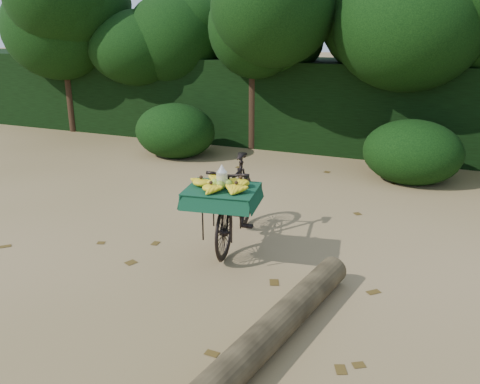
% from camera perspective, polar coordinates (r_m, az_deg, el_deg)
% --- Properties ---
extents(ground, '(80.00, 80.00, 0.00)m').
position_cam_1_polar(ground, '(5.46, -1.66, -9.55)').
color(ground, tan).
rests_on(ground, ground).
extents(vendor_bicycle, '(0.88, 1.86, 1.06)m').
position_cam_1_polar(vendor_bicycle, '(6.07, -0.55, -0.95)').
color(vendor_bicycle, black).
rests_on(vendor_bicycle, ground).
extents(fallen_log, '(0.97, 3.86, 0.28)m').
position_cam_1_polar(fallen_log, '(3.94, -1.14, -19.58)').
color(fallen_log, brown).
rests_on(fallen_log, ground).
extents(hedge_backdrop, '(26.00, 1.80, 1.80)m').
position_cam_1_polar(hedge_backdrop, '(10.99, 11.97, 9.51)').
color(hedge_backdrop, black).
rests_on(hedge_backdrop, ground).
extents(tree_row, '(14.50, 2.00, 4.00)m').
position_cam_1_polar(tree_row, '(10.24, 7.81, 15.29)').
color(tree_row, black).
rests_on(tree_row, ground).
extents(bush_clumps, '(8.80, 1.70, 0.90)m').
position_cam_1_polar(bush_clumps, '(9.06, 12.45, 4.65)').
color(bush_clumps, black).
rests_on(bush_clumps, ground).
extents(leaf_litter, '(7.00, 7.30, 0.01)m').
position_cam_1_polar(leaf_litter, '(5.99, 0.89, -6.79)').
color(leaf_litter, '#4E3914').
rests_on(leaf_litter, ground).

